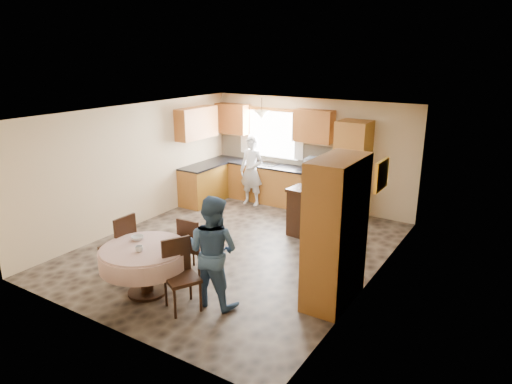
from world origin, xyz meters
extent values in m
cube|color=#6C5C4B|center=(0.00, 0.00, 0.00)|extent=(5.00, 6.00, 0.01)
cube|color=white|center=(0.00, 0.00, 2.50)|extent=(5.00, 6.00, 0.01)
cube|color=tan|center=(0.00, 3.00, 1.25)|extent=(5.00, 0.02, 2.50)
cube|color=tan|center=(0.00, -3.00, 1.25)|extent=(5.00, 0.02, 2.50)
cube|color=tan|center=(-2.50, 0.00, 1.25)|extent=(0.02, 6.00, 2.50)
cube|color=tan|center=(2.50, 0.00, 1.25)|extent=(0.02, 6.00, 2.50)
cube|color=white|center=(-1.00, 2.98, 1.60)|extent=(1.40, 0.03, 1.10)
cube|color=white|center=(-1.75, 2.93, 1.65)|extent=(0.22, 0.02, 1.15)
cube|color=white|center=(-0.25, 2.93, 1.65)|extent=(0.22, 0.02, 1.15)
cube|color=#BE6B32|center=(-0.85, 2.70, 0.44)|extent=(3.30, 0.60, 0.88)
cube|color=black|center=(-0.85, 2.70, 0.90)|extent=(3.30, 0.64, 0.04)
cube|color=#BE6B32|center=(-2.20, 1.80, 0.44)|extent=(0.60, 1.20, 0.88)
cube|color=black|center=(-2.20, 1.80, 0.90)|extent=(0.64, 1.20, 0.04)
cube|color=tan|center=(-0.85, 2.99, 1.18)|extent=(3.30, 0.02, 0.55)
cube|color=#CD7533|center=(-2.05, 2.83, 1.91)|extent=(0.85, 0.33, 0.72)
cube|color=#CD7533|center=(0.15, 2.83, 1.91)|extent=(0.90, 0.33, 0.72)
cube|color=#CD7533|center=(-2.33, 1.80, 1.91)|extent=(0.33, 1.20, 0.72)
cube|color=#BE6B32|center=(1.15, 2.69, 1.06)|extent=(0.66, 0.62, 2.12)
cube|color=black|center=(1.15, 2.38, 1.25)|extent=(0.56, 0.01, 0.45)
cube|color=black|center=(1.15, 2.38, 0.75)|extent=(0.56, 0.01, 0.45)
cone|color=beige|center=(-1.00, 2.50, 2.12)|extent=(0.36, 0.36, 0.18)
cube|color=#341A0E|center=(1.09, 1.22, 0.45)|extent=(1.30, 0.62, 0.90)
cube|color=black|center=(1.65, 0.30, 0.29)|extent=(0.46, 0.36, 0.57)
cube|color=#BE6B32|center=(2.22, -0.78, 1.07)|extent=(0.56, 1.12, 2.14)
cylinder|color=#341A0E|center=(-0.23, -2.07, 0.34)|extent=(0.19, 0.19, 0.69)
cylinder|color=#341A0E|center=(-0.23, -2.07, 0.02)|extent=(0.58, 0.58, 0.04)
cylinder|color=beige|center=(-0.23, -2.07, 0.73)|extent=(1.26, 1.26, 0.05)
cylinder|color=beige|center=(-0.23, -2.07, 0.59)|extent=(1.32, 1.32, 0.27)
cube|color=#341A0E|center=(-1.04, -1.86, 0.48)|extent=(0.45, 0.45, 0.05)
cube|color=#341A0E|center=(-0.84, -1.86, 0.77)|extent=(0.05, 0.43, 0.54)
cylinder|color=#341A0E|center=(-1.24, -2.05, 0.23)|extent=(0.04, 0.04, 0.46)
cylinder|color=#341A0E|center=(-0.85, -2.05, 0.23)|extent=(0.04, 0.04, 0.46)
cylinder|color=#341A0E|center=(-1.24, -1.67, 0.23)|extent=(0.04, 0.04, 0.46)
cylinder|color=#341A0E|center=(-0.85, -1.67, 0.23)|extent=(0.04, 0.04, 0.46)
cube|color=#341A0E|center=(-0.03, -1.15, 0.45)|extent=(0.45, 0.45, 0.05)
cube|color=#341A0E|center=(-0.01, -1.34, 0.72)|extent=(0.40, 0.07, 0.50)
cylinder|color=#341A0E|center=(-0.21, -1.33, 0.22)|extent=(0.04, 0.04, 0.43)
cylinder|color=#341A0E|center=(0.16, -1.33, 0.22)|extent=(0.04, 0.04, 0.43)
cylinder|color=#341A0E|center=(-0.21, -0.97, 0.22)|extent=(0.04, 0.04, 0.43)
cylinder|color=#341A0E|center=(0.16, -0.97, 0.22)|extent=(0.04, 0.04, 0.43)
cube|color=#341A0E|center=(0.53, -2.12, 0.47)|extent=(0.59, 0.59, 0.05)
cube|color=#341A0E|center=(0.36, -2.03, 0.75)|extent=(0.23, 0.39, 0.52)
cylinder|color=#341A0E|center=(0.34, -2.31, 0.22)|extent=(0.04, 0.04, 0.45)
cylinder|color=#341A0E|center=(0.72, -2.31, 0.22)|extent=(0.04, 0.04, 0.45)
cylinder|color=#341A0E|center=(0.34, -1.93, 0.22)|extent=(0.04, 0.04, 0.45)
cylinder|color=#341A0E|center=(0.72, -1.93, 0.22)|extent=(0.04, 0.04, 0.45)
cube|color=gold|center=(2.47, 0.36, 1.68)|extent=(0.05, 0.57, 0.47)
cube|color=#9DB0B8|center=(2.44, 0.36, 1.68)|extent=(0.01, 0.47, 0.37)
imported|color=silver|center=(0.38, 2.65, 1.08)|extent=(0.60, 0.43, 0.31)
imported|color=silver|center=(-1.15, 2.30, 0.82)|extent=(0.60, 0.40, 1.64)
imported|color=#38567B|center=(0.80, -1.75, 0.81)|extent=(0.81, 0.65, 1.62)
imported|color=#B2B2B2|center=(0.75, 1.22, 0.93)|extent=(0.23, 0.23, 0.06)
imported|color=silver|center=(1.43, 1.22, 1.05)|extent=(0.14, 0.14, 0.29)
imported|color=#B2B2B2|center=(-0.16, -2.22, 0.79)|extent=(0.13, 0.13, 0.09)
imported|color=#B2B2B2|center=(-0.51, -1.93, 0.78)|extent=(0.25, 0.25, 0.06)
camera|label=1|loc=(4.43, -6.40, 3.49)|focal=32.00mm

